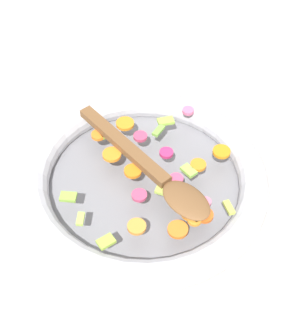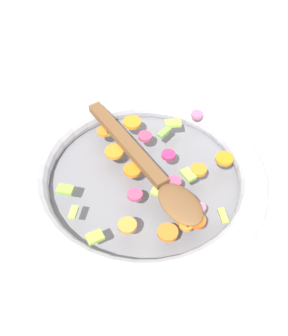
% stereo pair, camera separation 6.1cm
% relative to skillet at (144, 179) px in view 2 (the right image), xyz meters
% --- Properties ---
extents(ground_plane, '(4.00, 4.00, 0.00)m').
position_rel_skillet_xyz_m(ground_plane, '(0.00, 0.00, -0.02)').
color(ground_plane, beige).
extents(skillet, '(0.42, 0.42, 0.05)m').
position_rel_skillet_xyz_m(skillet, '(0.00, 0.00, 0.00)').
color(skillet, slate).
rests_on(skillet, ground_plane).
extents(chopped_vegetables, '(0.29, 0.33, 0.01)m').
position_rel_skillet_xyz_m(chopped_vegetables, '(-0.03, -0.00, 0.03)').
color(chopped_vegetables, orange).
rests_on(chopped_vegetables, skillet).
extents(wooden_spoon, '(0.32, 0.08, 0.01)m').
position_rel_skillet_xyz_m(wooden_spoon, '(-0.02, 0.00, 0.04)').
color(wooden_spoon, brown).
rests_on(wooden_spoon, chopped_vegetables).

